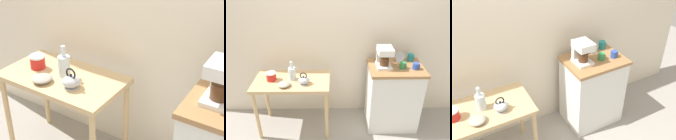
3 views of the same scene
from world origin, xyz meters
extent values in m
cube|color=tan|center=(-0.60, -0.03, 0.73)|extent=(0.95, 0.53, 0.04)
cylinder|color=tan|center=(-1.04, -0.26, 0.36)|extent=(0.04, 0.04, 0.71)
cylinder|color=tan|center=(-1.04, 0.20, 0.36)|extent=(0.04, 0.04, 0.71)
cylinder|color=tan|center=(-0.17, 0.20, 0.36)|extent=(0.04, 0.04, 0.71)
cylinder|color=#9E998C|center=(-0.67, -0.18, 0.76)|extent=(0.07, 0.07, 0.01)
ellipsoid|color=#9E998C|center=(-0.67, -0.18, 0.78)|extent=(0.15, 0.15, 0.04)
cylinder|color=#B2B5BA|center=(-0.44, -0.13, 0.76)|extent=(0.11, 0.11, 0.01)
ellipsoid|color=#B2B5BA|center=(-0.44, -0.13, 0.80)|extent=(0.13, 0.13, 0.08)
cone|color=#B2B5BA|center=(-0.38, -0.13, 0.81)|extent=(0.07, 0.03, 0.05)
sphere|color=black|center=(-0.44, -0.13, 0.85)|extent=(0.02, 0.02, 0.02)
torus|color=black|center=(-0.44, -0.13, 0.87)|extent=(0.09, 0.01, 0.09)
cylinder|color=silver|center=(-0.59, -0.02, 0.83)|extent=(0.09, 0.09, 0.16)
cylinder|color=silver|center=(-0.59, -0.02, 0.96)|extent=(0.03, 0.03, 0.09)
cylinder|color=red|center=(-0.85, -0.03, 0.80)|extent=(0.12, 0.12, 0.09)
cylinder|color=white|center=(-0.85, -0.03, 0.85)|extent=(0.12, 0.12, 0.01)
cube|color=white|center=(0.55, 0.03, 0.92)|extent=(0.18, 0.22, 0.03)
cube|color=white|center=(0.55, 0.03, 1.12)|extent=(0.18, 0.22, 0.08)
cylinder|color=#4C2D19|center=(0.55, 0.02, 0.98)|extent=(0.11, 0.11, 0.10)
camera|label=1|loc=(0.90, -1.68, 1.99)|focal=53.25mm
camera|label=2|loc=(-0.06, -2.46, 2.20)|focal=35.97mm
camera|label=3|loc=(-0.77, -1.98, 2.41)|focal=40.83mm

